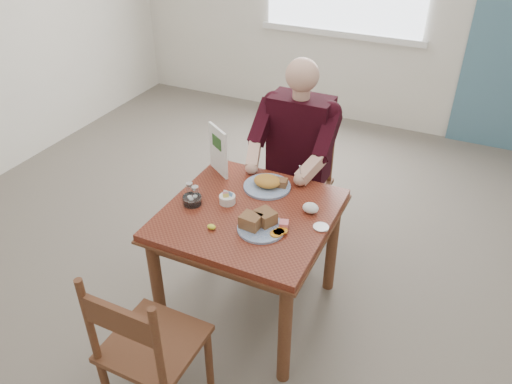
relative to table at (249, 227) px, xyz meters
The scene contains 14 objects.
floor 0.64m from the table, ahead, with size 6.00×6.00×0.00m, color #6D6358.
lemon_wedge 0.28m from the table, 114.92° to the right, with size 0.05×0.03×0.03m, color yellow.
napkin 0.37m from the table, 23.21° to the left, with size 0.09×0.07×0.06m, color white.
metal_dish 0.43m from the table, ahead, with size 0.08×0.08×0.01m, color silver.
table is the anchor object (origin of this frame).
chair_far 0.81m from the table, 90.00° to the left, with size 0.42×0.42×0.95m.
chair_near 0.87m from the table, 97.52° to the right, with size 0.42×0.42×0.95m.
diner 0.73m from the table, 90.00° to the left, with size 0.53×0.56×1.39m.
near_plate 0.22m from the table, 42.17° to the right, with size 0.30×0.30×0.08m.
far_plate 0.30m from the table, 90.11° to the left, with size 0.32×0.32×0.08m.
caddy 0.20m from the table, behind, with size 0.09×0.09×0.07m.
shakers 0.38m from the table, behind, with size 0.10×0.07×0.09m.
creamer 0.35m from the table, 167.19° to the right, with size 0.13×0.13×0.05m.
menu 0.53m from the table, 139.46° to the left, with size 0.18×0.13×0.30m.
Camera 1 is at (0.99, -2.02, 2.35)m, focal length 35.00 mm.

